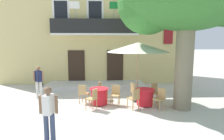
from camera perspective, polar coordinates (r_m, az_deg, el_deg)
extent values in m
plane|color=beige|center=(8.81, -3.06, -10.94)|extent=(120.00, 120.00, 0.00)
cube|color=#DBC67F|center=(15.35, -4.51, 11.45)|extent=(13.00, 4.00, 7.50)
cube|color=#332319|center=(13.52, -10.19, 0.74)|extent=(1.10, 0.08, 2.30)
cube|color=#332319|center=(13.42, 0.88, 0.81)|extent=(1.10, 0.08, 2.30)
cube|color=silver|center=(13.66, -14.47, 15.41)|extent=(1.10, 0.08, 1.90)
cube|color=black|center=(13.63, -14.50, 15.42)|extent=(0.84, 0.04, 1.60)
cube|color=silver|center=(13.40, -4.86, 15.78)|extent=(1.10, 0.08, 1.90)
cube|color=black|center=(13.37, -4.87, 15.80)|extent=(0.84, 0.04, 1.60)
cube|color=silver|center=(13.49, 4.88, 15.73)|extent=(1.10, 0.08, 1.90)
cube|color=black|center=(13.47, 4.90, 15.74)|extent=(0.84, 0.04, 1.60)
cube|color=silver|center=(13.01, -4.84, 10.21)|extent=(5.60, 0.65, 0.12)
cube|color=black|center=(12.74, -4.93, 12.55)|extent=(5.60, 0.06, 0.90)
cylinder|color=#B2B2B7|center=(13.06, -10.44, 16.31)|extent=(0.04, 0.95, 1.33)
cube|color=white|center=(12.67, -10.77, 17.93)|extent=(0.60, 0.29, 0.38)
cylinder|color=#B2B2B7|center=(12.97, 0.58, 16.51)|extent=(0.04, 0.95, 1.33)
cube|color=#146B2D|center=(12.57, 0.70, 18.15)|extent=(0.60, 0.29, 0.38)
cylinder|color=#47423D|center=(13.33, -14.95, 10.69)|extent=(0.26, 0.26, 0.24)
ellipsoid|color=#2D7533|center=(13.35, -15.01, 12.12)|extent=(0.33, 0.33, 0.43)
cylinder|color=#47423D|center=(13.14, -9.96, 10.87)|extent=(0.32, 0.32, 0.23)
ellipsoid|color=#2D7533|center=(13.15, -9.99, 11.95)|extent=(0.42, 0.42, 0.27)
cylinder|color=#47423D|center=(13.04, -4.85, 11.05)|extent=(0.33, 0.33, 0.26)
ellipsoid|color=#2D7533|center=(13.06, -4.87, 12.72)|extent=(0.43, 0.43, 0.50)
cylinder|color=slate|center=(13.05, 0.30, 11.19)|extent=(0.34, 0.34, 0.31)
ellipsoid|color=#2D7533|center=(13.07, 0.30, 12.85)|extent=(0.44, 0.44, 0.45)
cylinder|color=#47423D|center=(13.15, 5.41, 11.06)|extent=(0.25, 0.25, 0.28)
ellipsoid|color=#4C8E38|center=(13.17, 5.42, 12.36)|extent=(0.33, 0.33, 0.32)
cube|color=maroon|center=(14.01, 16.07, 13.00)|extent=(0.60, 0.06, 2.80)
cube|color=silver|center=(12.65, -4.78, -4.40)|extent=(6.15, 1.97, 0.25)
cylinder|color=#7F755B|center=(8.88, 19.99, 0.15)|extent=(0.74, 0.74, 3.44)
sphere|color=#33702D|center=(9.14, 10.30, 18.23)|extent=(2.65, 2.65, 2.65)
cylinder|color=red|center=(9.21, -3.73, -7.67)|extent=(0.74, 0.74, 0.68)
cylinder|color=red|center=(9.11, -3.75, -5.43)|extent=(0.86, 0.86, 0.04)
cylinder|color=#2D2823|center=(9.31, -3.71, -9.77)|extent=(0.44, 0.44, 0.03)
cylinder|color=tan|center=(9.73, -8.55, -7.75)|extent=(0.04, 0.04, 0.45)
cylinder|color=tan|center=(9.60, -6.68, -7.94)|extent=(0.04, 0.04, 0.45)
cylinder|color=tan|center=(9.44, -9.40, -8.28)|extent=(0.04, 0.04, 0.45)
cylinder|color=tan|center=(9.30, -7.48, -8.49)|extent=(0.04, 0.04, 0.45)
cube|color=tan|center=(9.45, -8.06, -6.69)|extent=(0.50, 0.50, 0.04)
cube|color=tan|center=(9.23, -8.54, -5.58)|extent=(0.37, 0.16, 0.42)
cylinder|color=tan|center=(8.56, -7.56, -9.99)|extent=(0.04, 0.04, 0.45)
cylinder|color=tan|center=(8.84, -6.43, -9.37)|extent=(0.04, 0.04, 0.45)
cylinder|color=tan|center=(8.40, -5.52, -10.32)|extent=(0.04, 0.04, 0.45)
cylinder|color=tan|center=(8.68, -4.44, -9.67)|extent=(0.04, 0.04, 0.45)
cube|color=tan|center=(8.54, -6.01, -8.27)|extent=(0.53, 0.53, 0.04)
cube|color=tan|center=(8.40, -4.95, -6.92)|extent=(0.20, 0.36, 0.42)
cylinder|color=tan|center=(8.90, 1.78, -9.20)|extent=(0.04, 0.04, 0.45)
cylinder|color=tan|center=(8.96, -0.39, -9.07)|extent=(0.04, 0.04, 0.45)
cylinder|color=tan|center=(9.22, 2.15, -8.58)|extent=(0.04, 0.04, 0.45)
cylinder|color=tan|center=(9.28, 0.06, -8.46)|extent=(0.04, 0.04, 0.45)
cube|color=tan|center=(9.02, 0.90, -7.34)|extent=(0.49, 0.49, 0.04)
cube|color=tan|center=(9.13, 1.12, -5.65)|extent=(0.38, 0.13, 0.42)
cylinder|color=tan|center=(10.06, -1.34, -7.12)|extent=(0.04, 0.04, 0.45)
cylinder|color=tan|center=(9.74, -1.81, -7.64)|extent=(0.04, 0.04, 0.45)
cylinder|color=tan|center=(10.14, -3.22, -7.00)|extent=(0.04, 0.04, 0.45)
cylinder|color=tan|center=(9.83, -3.75, -7.51)|extent=(0.04, 0.04, 0.45)
cube|color=tan|center=(9.88, -2.54, -5.94)|extent=(0.49, 0.49, 0.04)
cube|color=tan|center=(9.87, -3.56, -4.59)|extent=(0.13, 0.38, 0.42)
cylinder|color=red|center=(9.18, 9.50, -7.82)|extent=(0.74, 0.74, 0.68)
cylinder|color=red|center=(9.08, 9.56, -5.58)|extent=(0.86, 0.86, 0.04)
cylinder|color=#2D2823|center=(9.28, 9.45, -9.93)|extent=(0.44, 0.44, 0.03)
cylinder|color=tan|center=(10.04, 7.21, -7.22)|extent=(0.04, 0.04, 0.45)
cylinder|color=tan|center=(9.77, 8.31, -7.69)|extent=(0.04, 0.04, 0.45)
cylinder|color=tan|center=(9.86, 5.54, -7.48)|extent=(0.04, 0.04, 0.45)
cylinder|color=tan|center=(9.58, 6.61, -7.96)|extent=(0.04, 0.04, 0.45)
cube|color=tan|center=(9.75, 6.94, -6.20)|extent=(0.53, 0.53, 0.04)
cube|color=tan|center=(9.60, 6.06, -5.00)|extent=(0.19, 0.36, 0.42)
cylinder|color=tan|center=(8.71, 4.46, -9.61)|extent=(0.04, 0.04, 0.45)
cylinder|color=tan|center=(8.93, 6.10, -9.17)|extent=(0.04, 0.04, 0.45)
cylinder|color=tan|center=(8.48, 6.03, -10.15)|extent=(0.04, 0.04, 0.45)
cylinder|color=tan|center=(8.70, 7.67, -9.68)|extent=(0.04, 0.04, 0.45)
cube|color=tan|center=(8.63, 6.09, -8.10)|extent=(0.56, 0.56, 0.04)
cube|color=tan|center=(8.45, 6.96, -6.86)|extent=(0.33, 0.25, 0.42)
cylinder|color=tan|center=(8.56, 13.61, -10.14)|extent=(0.04, 0.04, 0.45)
cylinder|color=tan|center=(8.75, 11.76, -9.68)|extent=(0.04, 0.04, 0.45)
cylinder|color=tan|center=(8.83, 14.89, -9.62)|extent=(0.04, 0.04, 0.45)
cylinder|color=tan|center=(9.01, 13.07, -9.18)|extent=(0.04, 0.04, 0.45)
cube|color=tan|center=(8.72, 13.39, -8.12)|extent=(0.56, 0.56, 0.04)
cube|color=tan|center=(8.80, 14.12, -6.44)|extent=(0.27, 0.32, 0.42)
cylinder|color=tan|center=(9.73, 14.19, -7.92)|extent=(0.04, 0.04, 0.45)
cylinder|color=tan|center=(9.49, 12.79, -8.28)|extent=(0.04, 0.04, 0.45)
cylinder|color=tan|center=(9.95, 12.75, -7.50)|extent=(0.04, 0.04, 0.45)
cylinder|color=tan|center=(9.72, 11.34, -7.84)|extent=(0.04, 0.04, 0.45)
cube|color=tan|center=(9.66, 12.81, -6.48)|extent=(0.55, 0.55, 0.04)
cube|color=tan|center=(9.72, 12.09, -4.96)|extent=(0.35, 0.23, 0.42)
cylinder|color=#997A56|center=(9.51, 7.35, -1.61)|extent=(0.06, 0.06, 2.55)
cylinder|color=#333333|center=(9.80, 7.21, -8.74)|extent=(0.44, 0.44, 0.08)
cone|color=silver|center=(9.37, 7.50, 6.55)|extent=(2.90, 2.90, 0.45)
cylinder|color=slate|center=(13.22, -19.84, -4.21)|extent=(0.31, 0.31, 0.30)
ellipsoid|color=#4C8E38|center=(13.16, -19.90, -2.92)|extent=(0.40, 0.40, 0.30)
cylinder|color=#384260|center=(6.18, -18.38, -15.69)|extent=(0.14, 0.14, 0.86)
cylinder|color=#384260|center=(6.14, -16.71, -15.80)|extent=(0.14, 0.14, 0.86)
cube|color=white|center=(5.91, -17.85, -9.43)|extent=(0.29, 0.38, 0.56)
sphere|color=brown|center=(5.81, -18.03, -5.66)|extent=(0.22, 0.22, 0.22)
cylinder|color=brown|center=(5.97, -19.91, -9.35)|extent=(0.09, 0.09, 0.52)
cylinder|color=brown|center=(5.86, -15.75, -9.51)|extent=(0.09, 0.09, 0.52)
cylinder|color=silver|center=(10.81, -20.71, -5.41)|extent=(0.14, 0.14, 0.88)
cylinder|color=silver|center=(10.75, -19.80, -5.44)|extent=(0.14, 0.14, 0.88)
cube|color=#1E2347|center=(10.64, -20.45, -1.66)|extent=(0.39, 0.40, 0.56)
sphere|color=#9E7051|center=(10.58, -20.56, 0.47)|extent=(0.22, 0.22, 0.22)
cylinder|color=#9E7051|center=(10.71, -21.57, -1.66)|extent=(0.09, 0.09, 0.52)
cylinder|color=#9E7051|center=(10.57, -19.32, -1.66)|extent=(0.09, 0.09, 0.52)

